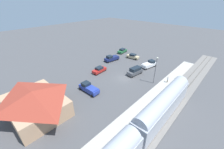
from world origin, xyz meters
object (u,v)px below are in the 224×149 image
passenger_train (136,135)px  sedan_red (99,70)px  pedestrian_on_platform (168,79)px  sedan_green (122,51)px  suv_charcoal (135,71)px  sedan_tan (133,56)px  pickup_navy (112,58)px  station_building (35,102)px  light_pole_near_platform (156,67)px  pickup_blue (89,88)px  pickup_white (149,64)px

passenger_train → sedan_red: bearing=-31.2°
pedestrian_on_platform → sedan_green: bearing=-23.8°
suv_charcoal → sedan_tan: bearing=-51.7°
passenger_train → pickup_navy: size_ratio=6.18×
passenger_train → sedan_tan: passenger_train is taller
station_building → pedestrian_on_platform: size_ratio=7.31×
light_pole_near_platform → sedan_green: bearing=-31.4°
station_building → sedan_red: size_ratio=2.72×
pickup_navy → passenger_train: bearing=138.5°
pickup_navy → pedestrian_on_platform: bearing=176.7°
suv_charcoal → light_pole_near_platform: light_pole_near_platform is taller
pedestrian_on_platform → pickup_blue: (12.21, 16.26, -0.25)m
pickup_white → pickup_blue: 22.26m
sedan_tan → pickup_navy: (4.26, 6.90, 0.15)m
pedestrian_on_platform → pickup_white: pickup_white is taller
passenger_train → pickup_white: bearing=-64.7°
sedan_tan → pickup_white: pickup_white is taller
passenger_train → suv_charcoal: passenger_train is taller
pickup_navy → station_building: bearing=103.8°
station_building → pickup_navy: (7.06, -28.69, -1.60)m
suv_charcoal → pickup_navy: suv_charcoal is taller
sedan_red → passenger_train: bearing=148.8°
light_pole_near_platform → sedan_red: bearing=19.9°
suv_charcoal → pickup_navy: 12.27m
suv_charcoal → pickup_white: (-0.55, -7.30, -0.12)m
station_building → sedan_tan: (2.80, -35.59, -1.75)m
pedestrian_on_platform → light_pole_near_platform: 4.91m
sedan_red → suv_charcoal: bearing=-144.5°
station_building → suv_charcoal: size_ratio=2.45×
suv_charcoal → sedan_green: suv_charcoal is taller
sedan_red → sedan_green: size_ratio=0.98×
sedan_red → pickup_blue: 10.09m
pickup_white → sedan_green: bearing=-17.3°
suv_charcoal → light_pole_near_platform: size_ratio=0.70×
passenger_train → station_building: size_ratio=2.79×
sedan_green → light_pole_near_platform: (-20.76, 12.69, 3.76)m
suv_charcoal → pickup_navy: size_ratio=0.90×
pickup_blue → sedan_green: 28.89m
suv_charcoal → light_pole_near_platform: (-6.32, 0.73, 3.49)m
sedan_tan → pickup_blue: 24.79m
station_building → sedan_green: 39.04m
sedan_red → light_pole_near_platform: size_ratio=0.63×
sedan_tan → station_building: bearing=94.5°
suv_charcoal → pickup_white: size_ratio=0.90×
passenger_train → pickup_blue: (16.29, -4.67, -1.83)m
station_building → pickup_white: size_ratio=2.20×
sedan_red → pedestrian_on_platform: bearing=-156.2°
pedestrian_on_platform → sedan_red: size_ratio=0.37×
sedan_red → light_pole_near_platform: 16.35m
passenger_train → station_building: 19.15m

